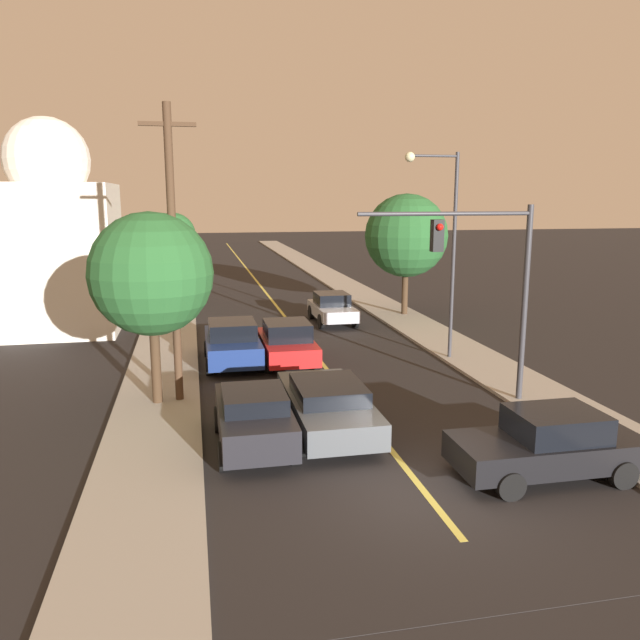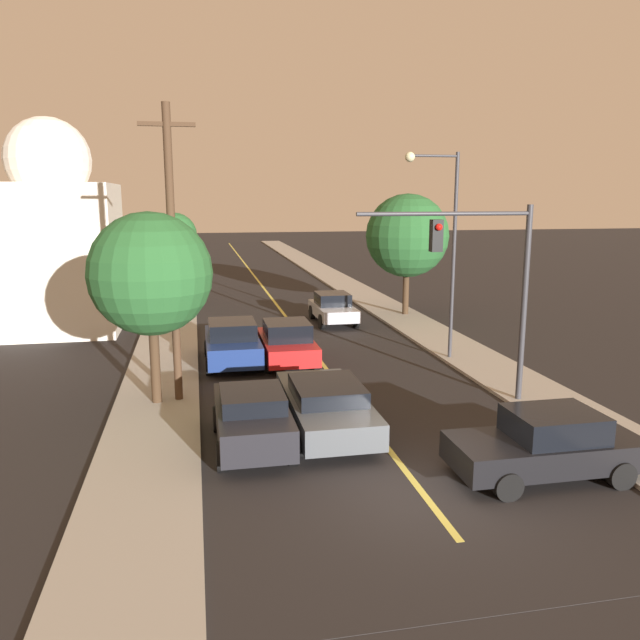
% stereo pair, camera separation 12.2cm
% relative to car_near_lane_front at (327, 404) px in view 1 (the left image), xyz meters
% --- Properties ---
extents(ground_plane, '(200.00, 200.00, 0.00)m').
position_rel_car_near_lane_front_xyz_m(ground_plane, '(1.28, -3.85, -0.76)').
color(ground_plane, black).
extents(road_surface, '(9.18, 80.00, 0.01)m').
position_rel_car_near_lane_front_xyz_m(road_surface, '(1.28, 32.15, -0.75)').
color(road_surface, black).
rests_on(road_surface, ground).
extents(sidewalk_left, '(2.50, 80.00, 0.12)m').
position_rel_car_near_lane_front_xyz_m(sidewalk_left, '(-4.55, 32.15, -0.70)').
color(sidewalk_left, '#9E998E').
rests_on(sidewalk_left, ground).
extents(sidewalk_right, '(2.50, 80.00, 0.12)m').
position_rel_car_near_lane_front_xyz_m(sidewalk_right, '(7.12, 32.15, -0.70)').
color(sidewalk_right, '#9E998E').
rests_on(sidewalk_right, ground).
extents(car_near_lane_front, '(2.10, 4.97, 1.41)m').
position_rel_car_near_lane_front_xyz_m(car_near_lane_front, '(0.00, 0.00, 0.00)').
color(car_near_lane_front, '#474C51').
rests_on(car_near_lane_front, ground).
extents(car_near_lane_second, '(1.99, 4.24, 1.62)m').
position_rel_car_near_lane_front_xyz_m(car_near_lane_second, '(-0.00, 7.16, 0.05)').
color(car_near_lane_second, red).
rests_on(car_near_lane_second, ground).
extents(car_outer_lane_front, '(1.87, 4.02, 1.52)m').
position_rel_car_near_lane_front_xyz_m(car_outer_lane_front, '(-2.02, -0.69, 0.04)').
color(car_outer_lane_front, black).
rests_on(car_outer_lane_front, ground).
extents(car_outer_lane_second, '(2.05, 4.43, 1.67)m').
position_rel_car_near_lane_front_xyz_m(car_outer_lane_second, '(-2.02, 7.43, 0.07)').
color(car_outer_lane_second, navy).
rests_on(car_outer_lane_second, ground).
extents(car_far_oncoming, '(1.90, 4.07, 1.50)m').
position_rel_car_near_lane_front_xyz_m(car_far_oncoming, '(3.35, 14.24, 0.01)').
color(car_far_oncoming, '#A5A8B2').
rests_on(car_far_oncoming, ground).
extents(car_crossing_right, '(4.26, 1.92, 1.53)m').
position_rel_car_near_lane_front_xyz_m(car_crossing_right, '(4.26, -3.67, 0.01)').
color(car_crossing_right, black).
rests_on(car_crossing_right, ground).
extents(traffic_signal_mast, '(5.26, 0.42, 5.84)m').
position_rel_car_near_lane_front_xyz_m(traffic_signal_mast, '(5.01, 1.22, 3.37)').
color(traffic_signal_mast, '#333338').
rests_on(traffic_signal_mast, ground).
extents(streetlamp_right, '(2.07, 0.36, 7.65)m').
position_rel_car_near_lane_front_xyz_m(streetlamp_right, '(5.76, 6.41, 4.25)').
color(streetlamp_right, '#333338').
rests_on(streetlamp_right, ground).
extents(utility_pole_left, '(1.60, 0.24, 8.66)m').
position_rel_car_near_lane_front_xyz_m(utility_pole_left, '(-3.90, 3.23, 3.86)').
color(utility_pole_left, '#422D1E').
rests_on(utility_pole_left, ground).
extents(tree_left_near, '(3.58, 3.58, 5.66)m').
position_rel_car_near_lane_front_xyz_m(tree_left_near, '(-4.55, 3.07, 3.22)').
color(tree_left_near, '#3D2B1C').
rests_on(tree_left_near, ground).
extents(tree_left_far, '(2.49, 2.49, 5.21)m').
position_rel_car_near_lane_front_xyz_m(tree_left_far, '(-4.36, 20.40, 3.27)').
color(tree_left_far, '#3D2B1C').
rests_on(tree_left_far, ground).
extents(tree_right_near, '(4.28, 4.28, 6.24)m').
position_rel_car_near_lane_front_xyz_m(tree_right_near, '(7.50, 15.34, 3.45)').
color(tree_right_near, '#3D2B1C').
rests_on(tree_right_near, ground).
extents(domed_building_left, '(5.53, 5.53, 9.69)m').
position_rel_car_near_lane_front_xyz_m(domed_building_left, '(-9.57, 15.17, 3.53)').
color(domed_building_left, silver).
rests_on(domed_building_left, ground).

